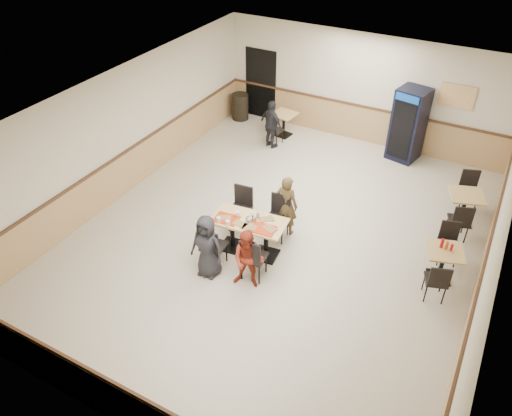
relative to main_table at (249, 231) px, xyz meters
The scene contains 20 objects.
ground 0.96m from the main_table, 67.11° to the left, with size 10.00×10.00×0.00m, color beige.
room_shell 3.90m from the main_table, 57.59° to the left, with size 10.00×10.00×10.00m.
main_table is the anchor object (origin of this frame).
main_chairs 0.06m from the main_table, behind, with size 1.50×1.88×1.01m.
diner_woman_left 1.03m from the main_table, 111.56° to the right, with size 0.66×0.43×1.35m, color black.
diner_woman_right 0.98m from the main_table, 61.28° to the right, with size 0.61×0.48×1.26m, color maroon.
diner_man_opposite 1.03m from the main_table, 68.44° to the left, with size 0.51×0.33×1.39m, color #503E22.
lone_diner 4.47m from the main_table, 111.23° to the left, with size 0.80×0.33×1.36m, color black.
tabletop_clutter 0.31m from the main_table, 95.62° to the right, with size 1.31×0.73×0.12m.
side_table_near 3.77m from the main_table, 16.22° to the left, with size 0.83×0.83×0.70m.
side_table_near_chair_south 3.65m from the main_table, ahead, with size 0.41×0.41×0.89m, color black, non-canonical shape.
side_table_near_chair_north 3.96m from the main_table, 24.05° to the left, with size 0.41×0.41×0.89m, color black, non-canonical shape.
side_table_far 4.79m from the main_table, 40.33° to the left, with size 0.89×0.89×0.75m.
side_table_far_chair_south 4.43m from the main_table, 34.44° to the left, with size 0.44×0.44×0.94m, color black, non-canonical shape.
side_table_far_chair_north 5.19m from the main_table, 45.35° to the left, with size 0.44×0.44×0.94m, color black, non-canonical shape.
condiment_caddy 3.76m from the main_table, 17.08° to the left, with size 0.23×0.06×0.20m.
back_table 5.20m from the main_table, 108.13° to the left, with size 0.72×0.72×0.69m.
back_table_chair_lone 4.68m from the main_table, 110.22° to the left, with size 0.40×0.40×0.87m, color black, non-canonical shape.
pepsi_cooler 5.63m from the main_table, 71.84° to the left, with size 0.87×0.87×1.94m.
trash_bin 6.22m from the main_table, 121.63° to the left, with size 0.50×0.50×0.79m, color black.
Camera 1 is at (3.56, -7.57, 6.80)m, focal length 35.00 mm.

